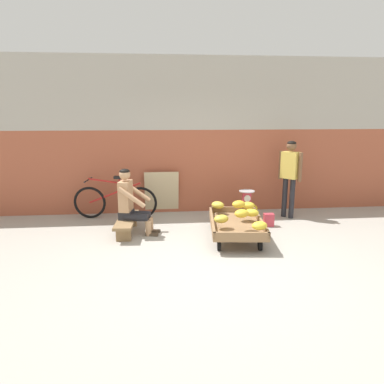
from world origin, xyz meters
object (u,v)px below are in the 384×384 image
Objects in this scene: low_bench at (127,222)px; plastic_crate at (246,213)px; banana_cart at (236,225)px; sign_board at (162,192)px; bicycle_near_left at (115,201)px; vendor_seated at (131,202)px; weighing_scale at (247,198)px; shopping_bag at (269,220)px; customer_adult at (290,171)px.

plastic_crate is (2.26, 0.54, -0.05)m from low_bench.
banana_cart is 1.08m from plastic_crate.
plastic_crate is 1.79m from sign_board.
vendor_seated is at bearing -67.28° from bicycle_near_left.
shopping_bag is at bearing -50.67° from weighing_scale.
shopping_bag is at bearing 38.47° from banana_cart.
vendor_seated is at bearing -113.80° from sign_board.
customer_adult is (0.88, 0.12, 0.50)m from weighing_scale.
customer_adult is at bearing 11.81° from low_bench.
customer_adult is at bearing 7.52° from weighing_scale.
banana_cart is 1.90m from low_bench.
sign_board is 2.62m from customer_adult.
weighing_scale reaches higher than low_bench.
weighing_scale is (2.17, 0.56, -0.11)m from vendor_seated.
vendor_seated is 0.69× the size of bicycle_near_left.
plastic_crate is at bearing 14.41° from vendor_seated.
vendor_seated is at bearing 166.02° from banana_cart.
low_bench is 4.65× the size of shopping_bag.
weighing_scale is 0.20× the size of customer_adult.
vendor_seated is (-1.75, 0.44, 0.33)m from banana_cart.
vendor_seated is at bearing -165.62° from weighing_scale.
vendor_seated reaches higher than bicycle_near_left.
customer_adult reaches higher than shopping_bag.
customer_adult reaches higher than sign_board.
weighing_scale is 1.76m from sign_board.
sign_board is 0.58× the size of customer_adult.
plastic_crate is (2.17, 0.56, -0.42)m from vendor_seated.
sign_board is (0.92, 0.29, 0.09)m from bicycle_near_left.
banana_cart is 5.06× the size of weighing_scale.
shopping_bag is at bearing -14.88° from bicycle_near_left.
low_bench is 2.59m from shopping_bag.
plastic_crate is at bearing -172.56° from customer_adult.
low_bench is 2.34m from weighing_scale.
customer_adult is at bearing 7.44° from plastic_crate.
sign_board is at bearing 151.60° from shopping_bag.
weighing_scale reaches higher than plastic_crate.
weighing_scale is (0.42, 0.99, 0.21)m from banana_cart.
plastic_crate is 0.24× the size of customer_adult.
customer_adult reaches higher than bicycle_near_left.
shopping_bag is (0.33, -0.40, -0.33)m from weighing_scale.
customer_adult reaches higher than vendor_seated.
banana_cart is at bearing -32.45° from bicycle_near_left.
weighing_scale is 1.01m from customer_adult.
low_bench is at bearing -166.56° from weighing_scale.
sign_board is (-1.64, 0.66, -0.01)m from weighing_scale.
customer_adult reaches higher than banana_cart.
plastic_crate is at bearing 129.25° from shopping_bag.
banana_cart is at bearing -13.98° from vendor_seated.
plastic_crate reaches higher than shopping_bag.
weighing_scale is at bearing -90.00° from plastic_crate.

